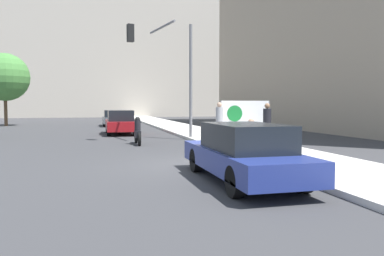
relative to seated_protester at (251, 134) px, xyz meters
The scene contains 14 objects.
ground_plane 3.11m from the seated_protester, 144.76° to the right, with size 160.00×160.00×0.00m, color #38383A.
sidewalk_curb 13.31m from the seated_protester, 86.30° to the left, with size 3.30×90.00×0.15m, color beige.
building_backdrop_far 53.68m from the seated_protester, 94.95° to the left, with size 52.00×12.00×30.64m.
building_backdrop_right 20.69m from the seated_protester, 45.03° to the left, with size 10.00×32.00×15.95m.
seated_protester is the anchor object (origin of this frame).
jogger_on_sidewalk 2.42m from the seated_protester, 50.89° to the left, with size 0.34×0.34×1.75m.
pedestrian_behind 4.35m from the seated_protester, 86.78° to the left, with size 0.34×0.34×1.81m.
protest_banner 5.09m from the seated_protester, 70.16° to the left, with size 2.63×0.06×1.89m.
traffic_light_pole 7.41m from the seated_protester, 105.50° to the left, with size 3.43×3.19×5.87m.
parked_car_curbside 4.73m from the seated_protester, 115.60° to the right, with size 1.70×4.77×1.38m.
car_on_road_nearest 12.02m from the seated_protester, 109.18° to the left, with size 1.74×4.47×1.50m.
car_on_road_midblock 21.43m from the seated_protester, 100.52° to the left, with size 1.90×4.60×1.39m.
motorcycle_on_road 6.05m from the seated_protester, 126.04° to the left, with size 0.28×2.05×1.29m.
street_tree_midblock 26.88m from the seated_protester, 119.39° to the left, with size 4.15×4.15×6.34m.
Camera 1 is at (-2.93, -10.74, 1.81)m, focal length 35.00 mm.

